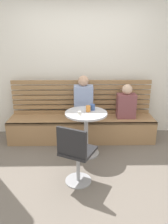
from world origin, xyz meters
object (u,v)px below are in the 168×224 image
white_chair (76,153)px  cup_mug_blue (92,107)px  cafe_table (86,125)px  cup_espresso_small (79,113)px  booth_bench (82,129)px  person_child_left (126,103)px  person_adult (83,100)px  cup_tumbler_orange (88,109)px

white_chair → cup_mug_blue: white_chair is taller
cafe_table → cup_espresso_small: bearing=-135.6°
booth_bench → cup_espresso_small: (-0.04, -0.63, 0.55)m
booth_bench → cafe_table: 0.61m
person_child_left → cup_mug_blue: size_ratio=6.65×
person_adult → booth_bench: bearing=173.4°
person_adult → person_child_left: 0.80m
person_child_left → white_chair: bearing=-123.7°
cafe_table → white_chair: size_ratio=0.87×
booth_bench → person_child_left: person_child_left is taller
cup_tumbler_orange → cup_mug_blue: bearing=49.2°
person_adult → cup_espresso_small: (-0.07, -0.63, -0.03)m
cafe_table → cup_tumbler_orange: (0.03, 0.04, 0.27)m
white_chair → person_adult: bearing=84.8°
cafe_table → cup_tumbler_orange: 0.28m
cup_espresso_small → person_child_left: bearing=37.6°
cafe_table → cup_mug_blue: (0.11, 0.12, 0.27)m
booth_bench → cafe_table: bearing=-82.7°
cup_espresso_small → person_adult: bearing=83.5°
person_adult → cup_espresso_small: 0.63m
cup_espresso_small → cup_mug_blue: size_ratio=0.59×
cafe_table → person_adult: (-0.03, 0.52, 0.28)m
booth_bench → cup_tumbler_orange: size_ratio=27.00×
white_chair → cup_espresso_small: bearing=86.0°
person_adult → cup_mug_blue: (0.14, -0.41, -0.01)m
person_child_left → cup_mug_blue: person_child_left is taller
cup_tumbler_orange → white_chair: bearing=-102.7°
person_child_left → cup_mug_blue: (-0.65, -0.44, 0.07)m
white_chair → cup_espresso_small: size_ratio=15.18×
booth_bench → cup_tumbler_orange: 0.76m
booth_bench → person_child_left: size_ratio=4.28×
white_chair → cup_tumbler_orange: size_ratio=8.50×
white_chair → person_child_left: person_child_left is taller
booth_bench → cup_mug_blue: (0.18, -0.41, 0.57)m
cafe_table → cup_espresso_small: 0.29m
booth_bench → white_chair: bearing=-93.7°
white_chair → cup_tumbler_orange: (0.19, 0.84, 0.33)m
person_adult → cup_mug_blue: bearing=-70.8°
person_adult → cafe_table: bearing=-86.3°
booth_bench → person_adult: size_ratio=3.38×
cup_espresso_small → cup_mug_blue: cup_mug_blue is taller
cup_tumbler_orange → person_adult: bearing=98.0°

